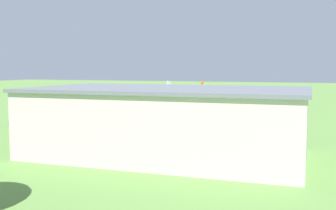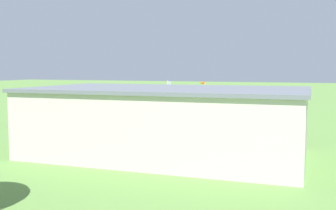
{
  "view_description": "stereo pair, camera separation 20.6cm",
  "coord_description": "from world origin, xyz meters",
  "px_view_note": "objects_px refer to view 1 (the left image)",
  "views": [
    {
      "loc": [
        -19.84,
        68.93,
        9.1
      ],
      "look_at": [
        3.14,
        7.18,
        3.13
      ],
      "focal_mm": 43.53,
      "sensor_mm": 36.0,
      "label": 1
    },
    {
      "loc": [
        -20.03,
        68.85,
        9.1
      ],
      "look_at": [
        3.14,
        7.18,
        3.13
      ],
      "focal_mm": 43.53,
      "sensor_mm": 36.0,
      "label": 2
    }
  ],
  "objects_px": {
    "person_near_hangar_door": "(292,138)",
    "person_watching_takeoff": "(153,124)",
    "biplane": "(159,93)",
    "person_beside_truck": "(134,126)",
    "hangar": "(168,121)",
    "person_by_parked_cars": "(297,134)",
    "windsock": "(202,85)",
    "car_grey": "(22,121)",
    "car_orange": "(52,125)",
    "person_walking_on_apron": "(126,124)",
    "car_white": "(101,125)"
  },
  "relations": [
    {
      "from": "car_grey",
      "to": "biplane",
      "type": "bearing_deg",
      "value": -126.19
    },
    {
      "from": "person_beside_truck",
      "to": "windsock",
      "type": "distance_m",
      "value": 26.53
    },
    {
      "from": "car_orange",
      "to": "car_grey",
      "type": "bearing_deg",
      "value": -12.59
    },
    {
      "from": "biplane",
      "to": "car_white",
      "type": "bearing_deg",
      "value": 87.31
    },
    {
      "from": "biplane",
      "to": "person_beside_truck",
      "type": "distance_m",
      "value": 20.15
    },
    {
      "from": "person_watching_takeoff",
      "to": "windsock",
      "type": "xyz_separation_m",
      "value": [
        -1.14,
        -22.82,
        4.88
      ]
    },
    {
      "from": "car_grey",
      "to": "person_near_hangar_door",
      "type": "bearing_deg",
      "value": 178.35
    },
    {
      "from": "person_by_parked_cars",
      "to": "person_walking_on_apron",
      "type": "height_order",
      "value": "person_by_parked_cars"
    },
    {
      "from": "car_grey",
      "to": "person_watching_takeoff",
      "type": "bearing_deg",
      "value": -168.4
    },
    {
      "from": "hangar",
      "to": "person_beside_truck",
      "type": "distance_m",
      "value": 16.57
    },
    {
      "from": "car_white",
      "to": "windsock",
      "type": "xyz_separation_m",
      "value": [
        -7.56,
        -26.81,
        4.85
      ]
    },
    {
      "from": "car_white",
      "to": "person_near_hangar_door",
      "type": "distance_m",
      "value": 26.66
    },
    {
      "from": "car_grey",
      "to": "hangar",
      "type": "bearing_deg",
      "value": 157.83
    },
    {
      "from": "car_orange",
      "to": "person_beside_truck",
      "type": "xyz_separation_m",
      "value": [
        -11.99,
        -2.64,
        -0.02
      ]
    },
    {
      "from": "car_white",
      "to": "car_grey",
      "type": "relative_size",
      "value": 1.14
    },
    {
      "from": "car_white",
      "to": "biplane",
      "type": "bearing_deg",
      "value": -92.69
    },
    {
      "from": "hangar",
      "to": "person_beside_truck",
      "type": "bearing_deg",
      "value": -52.02
    },
    {
      "from": "hangar",
      "to": "person_by_parked_cars",
      "type": "xyz_separation_m",
      "value": [
        -12.33,
        -13.08,
        -2.66
      ]
    },
    {
      "from": "windsock",
      "to": "person_watching_takeoff",
      "type": "bearing_deg",
      "value": 87.14
    },
    {
      "from": "person_by_parked_cars",
      "to": "person_beside_truck",
      "type": "bearing_deg",
      "value": 0.5
    },
    {
      "from": "biplane",
      "to": "windsock",
      "type": "relative_size",
      "value": 1.38
    },
    {
      "from": "car_white",
      "to": "person_watching_takeoff",
      "type": "xyz_separation_m",
      "value": [
        -6.43,
        -3.99,
        -0.03
      ]
    },
    {
      "from": "person_watching_takeoff",
      "to": "car_white",
      "type": "bearing_deg",
      "value": 31.84
    },
    {
      "from": "person_beside_truck",
      "to": "person_walking_on_apron",
      "type": "relative_size",
      "value": 0.93
    },
    {
      "from": "biplane",
      "to": "person_walking_on_apron",
      "type": "xyz_separation_m",
      "value": [
        -2.03,
        18.43,
        -3.46
      ]
    },
    {
      "from": "hangar",
      "to": "biplane",
      "type": "height_order",
      "value": "hangar"
    },
    {
      "from": "car_white",
      "to": "car_orange",
      "type": "xyz_separation_m",
      "value": [
        7.26,
        1.75,
        -0.03
      ]
    },
    {
      "from": "hangar",
      "to": "person_watching_takeoff",
      "type": "height_order",
      "value": "hangar"
    },
    {
      "from": "person_beside_truck",
      "to": "person_walking_on_apron",
      "type": "xyz_separation_m",
      "value": [
        1.74,
        -1.05,
        0.07
      ]
    },
    {
      "from": "person_near_hangar_door",
      "to": "biplane",
      "type": "bearing_deg",
      "value": -40.28
    },
    {
      "from": "person_near_hangar_door",
      "to": "person_watching_takeoff",
      "type": "bearing_deg",
      "value": -14.93
    },
    {
      "from": "person_watching_takeoff",
      "to": "person_beside_truck",
      "type": "bearing_deg",
      "value": 61.37
    },
    {
      "from": "car_grey",
      "to": "car_white",
      "type": "bearing_deg",
      "value": -179.1
    },
    {
      "from": "hangar",
      "to": "windsock",
      "type": "bearing_deg",
      "value": -79.46
    },
    {
      "from": "person_beside_truck",
      "to": "person_by_parked_cars",
      "type": "relative_size",
      "value": 0.89
    },
    {
      "from": "person_by_parked_cars",
      "to": "car_white",
      "type": "bearing_deg",
      "value": 2.28
    },
    {
      "from": "car_grey",
      "to": "person_walking_on_apron",
      "type": "distance_m",
      "value": 17.23
    },
    {
      "from": "hangar",
      "to": "person_beside_truck",
      "type": "height_order",
      "value": "hangar"
    },
    {
      "from": "hangar",
      "to": "person_watching_takeoff",
      "type": "distance_m",
      "value": 18.25
    },
    {
      "from": "biplane",
      "to": "person_near_hangar_door",
      "type": "relative_size",
      "value": 5.44
    },
    {
      "from": "car_grey",
      "to": "person_by_parked_cars",
      "type": "height_order",
      "value": "person_by_parked_cars"
    },
    {
      "from": "car_grey",
      "to": "person_near_hangar_door",
      "type": "xyz_separation_m",
      "value": [
        -40.73,
        1.17,
        -0.03
      ]
    },
    {
      "from": "car_orange",
      "to": "person_watching_takeoff",
      "type": "distance_m",
      "value": 14.84
    },
    {
      "from": "biplane",
      "to": "car_grey",
      "type": "bearing_deg",
      "value": 53.81
    },
    {
      "from": "biplane",
      "to": "person_watching_takeoff",
      "type": "distance_m",
      "value": 17.61
    },
    {
      "from": "car_white",
      "to": "windsock",
      "type": "bearing_deg",
      "value": -105.76
    },
    {
      "from": "car_white",
      "to": "person_beside_truck",
      "type": "height_order",
      "value": "car_white"
    },
    {
      "from": "person_watching_takeoff",
      "to": "person_walking_on_apron",
      "type": "relative_size",
      "value": 0.95
    },
    {
      "from": "person_watching_takeoff",
      "to": "person_by_parked_cars",
      "type": "xyz_separation_m",
      "value": [
        -20.69,
        2.91,
        0.09
      ]
    },
    {
      "from": "hangar",
      "to": "car_grey",
      "type": "bearing_deg",
      "value": -22.17
    }
  ]
}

